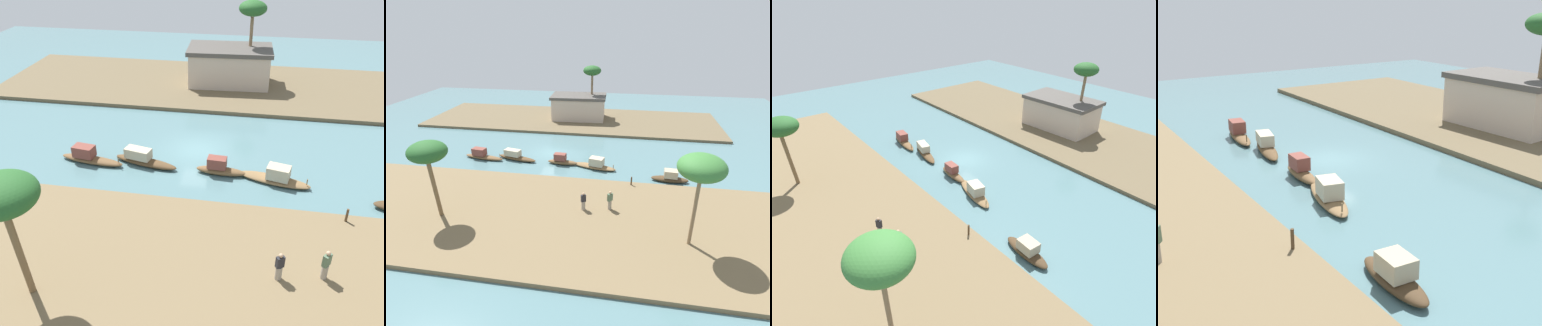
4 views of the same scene
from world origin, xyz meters
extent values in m
plane|color=slate|center=(0.00, 0.00, 0.00)|extent=(71.85, 71.85, 0.00)
cube|color=brown|center=(0.00, 13.69, 0.17)|extent=(44.46, 13.99, 0.34)
ellipsoid|color=brown|center=(-7.13, -3.08, 0.22)|extent=(4.82, 1.59, 0.43)
cube|color=brown|center=(-7.68, -3.01, 0.83)|extent=(1.58, 1.09, 0.80)
cylinder|color=brown|center=(-5.06, -3.36, 0.64)|extent=(0.07, 0.07, 0.49)
ellipsoid|color=brown|center=(5.61, -3.45, 0.19)|extent=(4.90, 2.26, 0.39)
cube|color=tan|center=(5.84, -3.50, 0.81)|extent=(1.65, 1.32, 0.85)
cylinder|color=brown|center=(7.65, -3.93, 0.55)|extent=(0.07, 0.07, 0.41)
ellipsoid|color=#47331E|center=(13.26, -5.29, 0.25)|extent=(3.65, 1.31, 0.49)
cube|color=tan|center=(13.32, -5.29, 0.85)|extent=(1.33, 1.07, 0.72)
ellipsoid|color=brown|center=(-3.29, -2.73, 0.23)|extent=(4.83, 1.99, 0.46)
cube|color=tan|center=(-3.84, -2.60, 0.81)|extent=(1.96, 1.25, 0.71)
ellipsoid|color=brown|center=(2.05, -3.04, 0.25)|extent=(3.43, 1.07, 0.50)
cube|color=brown|center=(1.77, -3.02, 0.87)|extent=(1.31, 0.85, 0.73)
cylinder|color=#4C3823|center=(9.55, -7.28, 0.75)|extent=(0.14, 0.14, 0.82)
cylinder|color=#7F6647|center=(2.89, 14.91, 3.71)|extent=(0.33, 0.56, 6.74)
cube|color=#C6B29E|center=(0.96, 14.10, 1.98)|extent=(8.12, 5.13, 3.27)
cube|color=#4C4742|center=(0.96, 14.10, 3.82)|extent=(8.60, 5.44, 0.41)
camera|label=1|loc=(4.10, -26.34, 14.84)|focal=38.01mm
camera|label=2|loc=(9.02, -33.99, 14.35)|focal=29.53mm
camera|label=3|loc=(23.67, -18.89, 16.06)|focal=31.05mm
camera|label=4|loc=(25.15, -14.64, 9.46)|focal=47.36mm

